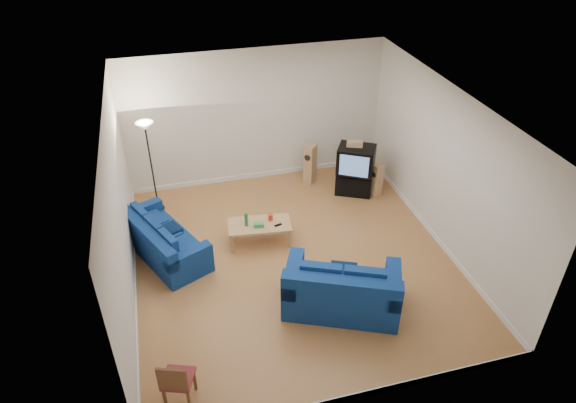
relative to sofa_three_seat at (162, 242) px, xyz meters
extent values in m
cube|color=brown|center=(2.44, -0.80, -0.30)|extent=(6.00, 6.50, 0.01)
cube|color=white|center=(2.44, -0.80, 2.90)|extent=(6.00, 6.50, 0.01)
cube|color=silver|center=(2.44, 2.45, 1.30)|extent=(6.00, 0.01, 3.20)
cube|color=silver|center=(2.44, -4.05, 1.30)|extent=(6.00, 0.01, 3.20)
cube|color=silver|center=(-0.56, -0.80, 1.30)|extent=(0.01, 6.50, 3.20)
cube|color=silver|center=(5.44, -0.80, 1.30)|extent=(0.01, 6.50, 3.20)
cube|color=white|center=(2.44, 2.44, -0.24)|extent=(6.00, 0.02, 0.12)
cube|color=white|center=(2.44, -4.04, -0.24)|extent=(6.00, 0.02, 0.12)
cube|color=white|center=(-0.55, -0.80, -0.24)|extent=(0.02, 6.50, 0.12)
cube|color=white|center=(5.43, -0.80, -0.24)|extent=(0.02, 6.50, 0.12)
cube|color=navy|center=(0.05, 0.02, -0.10)|extent=(1.72, 2.31, 0.40)
cube|color=navy|center=(-0.27, -0.12, 0.31)|extent=(1.09, 2.01, 0.41)
cube|color=navy|center=(-0.35, 0.89, 0.22)|extent=(0.92, 0.58, 0.23)
cube|color=navy|center=(0.46, -0.84, 0.22)|extent=(0.92, 0.58, 0.23)
cube|color=#061737|center=(0.18, 0.09, 0.20)|extent=(0.51, 0.51, 0.12)
cube|color=navy|center=(2.91, -2.22, -0.06)|extent=(2.22, 1.79, 0.48)
cube|color=navy|center=(2.74, -2.60, 0.42)|extent=(1.88, 1.02, 0.49)
cube|color=navy|center=(2.14, -1.87, 0.31)|extent=(0.67, 1.10, 0.28)
cube|color=navy|center=(3.69, -2.56, 0.31)|extent=(0.67, 1.10, 0.28)
cube|color=#061737|center=(2.98, -2.06, 0.29)|extent=(0.61, 0.61, 0.14)
cube|color=tan|center=(1.93, -0.10, 0.13)|extent=(1.32, 0.77, 0.05)
cube|color=tan|center=(1.33, -0.29, -0.10)|extent=(0.07, 0.07, 0.40)
cube|color=tan|center=(1.39, 0.23, -0.10)|extent=(0.07, 0.07, 0.40)
cube|color=tan|center=(2.47, -0.43, -0.10)|extent=(0.07, 0.07, 0.40)
cube|color=tan|center=(2.53, 0.09, -0.10)|extent=(0.07, 0.07, 0.40)
cylinder|color=#197233|center=(1.67, -0.08, 0.29)|extent=(0.09, 0.09, 0.29)
cube|color=green|center=(1.90, -0.18, 0.19)|extent=(0.22, 0.14, 0.08)
cylinder|color=red|center=(2.17, -0.02, 0.22)|extent=(0.11, 0.11, 0.13)
cube|color=black|center=(2.28, -0.24, 0.16)|extent=(0.16, 0.09, 0.02)
cube|color=black|center=(4.44, 1.17, -0.06)|extent=(0.93, 0.77, 0.50)
cube|color=black|center=(4.43, 1.17, 0.24)|extent=(0.54, 0.54, 0.10)
cube|color=black|center=(4.43, 1.12, 0.60)|extent=(1.00, 0.92, 0.62)
cube|color=#446397|center=(4.28, 0.85, 0.60)|extent=(0.57, 0.34, 0.50)
cube|color=tan|center=(4.39, 1.17, 0.98)|extent=(0.38, 0.27, 0.12)
cube|color=tan|center=(3.60, 1.90, 0.19)|extent=(0.37, 0.37, 0.99)
cylinder|color=black|center=(3.50, 1.79, 0.43)|extent=(0.12, 0.11, 0.15)
cube|color=tan|center=(4.89, 0.90, 0.11)|extent=(0.30, 0.28, 0.83)
cylinder|color=black|center=(4.77, 0.85, 0.31)|extent=(0.07, 0.12, 0.12)
cylinder|color=black|center=(-0.01, 1.65, -0.29)|extent=(0.27, 0.27, 0.03)
cylinder|color=black|center=(-0.01, 1.65, 0.71)|extent=(0.03, 0.03, 1.98)
cone|color=white|center=(-0.01, 1.65, 1.73)|extent=(0.36, 0.36, 0.16)
cube|color=brown|center=(-0.18, -3.49, -0.09)|extent=(0.05, 0.05, 0.42)
cube|color=brown|center=(-0.07, -3.16, -0.09)|extent=(0.05, 0.05, 0.42)
cube|color=brown|center=(0.14, -3.60, -0.09)|extent=(0.05, 0.05, 0.42)
cube|color=brown|center=(0.26, -3.28, -0.09)|extent=(0.05, 0.05, 0.42)
cube|color=maroon|center=(0.04, -3.38, 0.14)|extent=(0.54, 0.54, 0.06)
cube|color=brown|center=(-0.03, -3.56, 0.37)|extent=(0.41, 0.18, 0.42)
camera|label=1|loc=(0.34, -8.24, 6.21)|focal=32.00mm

